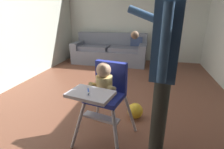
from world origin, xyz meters
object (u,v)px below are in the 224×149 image
couch (110,52)px  adult_standing (164,67)px  high_chair (105,89)px  sippy_cup (162,48)px  toy_ball (135,111)px  side_table (161,56)px

couch → adult_standing: adult_standing is taller
high_chair → sippy_cup: 2.94m
adult_standing → toy_ball: bearing=-56.5°
adult_standing → side_table: (0.12, 2.95, -0.57)m
couch → high_chair: bearing=13.1°
side_table → sippy_cup: 0.19m
side_table → sippy_cup: (0.00, 0.00, 0.19)m
high_chair → sippy_cup: (0.69, 2.86, -0.07)m
sippy_cup → high_chair: bearing=-103.5°
high_chair → adult_standing: bearing=92.4°
high_chair → sippy_cup: size_ratio=9.41×
sippy_cup → adult_standing: bearing=-92.4°
high_chair → sippy_cup: high_chair is taller
high_chair → toy_ball: bearing=161.7°
couch → side_table: couch is taller
toy_ball → adult_standing: bearing=-65.1°
adult_standing → sippy_cup: 2.97m
high_chair → toy_ball: (0.29, 0.51, -0.53)m
couch → sippy_cup: 1.52m
high_chair → adult_standing: (0.56, -0.09, 0.31)m
high_chair → adult_standing: 0.65m
couch → toy_ball: 2.95m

